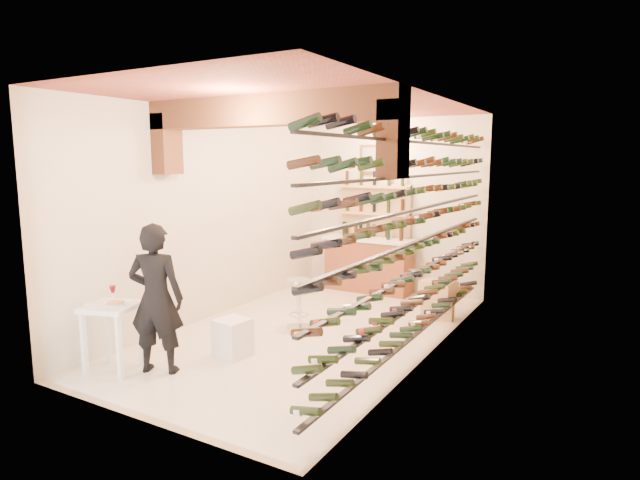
# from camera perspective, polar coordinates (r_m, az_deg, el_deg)

# --- Properties ---
(ground) EXTENTS (6.00, 6.00, 0.00)m
(ground) POSITION_cam_1_polar(r_m,az_deg,el_deg) (7.66, -1.14, -9.95)
(ground) COLOR beige
(ground) RESTS_ON ground
(room_shell) EXTENTS (3.52, 6.02, 3.21)m
(room_shell) POSITION_cam_1_polar(r_m,az_deg,el_deg) (7.04, -2.30, 7.07)
(room_shell) COLOR beige
(room_shell) RESTS_ON ground
(wine_rack) EXTENTS (0.32, 5.70, 2.56)m
(wine_rack) POSITION_cam_1_polar(r_m,az_deg,el_deg) (6.66, 10.17, 0.79)
(wine_rack) COLOR black
(wine_rack) RESTS_ON ground
(back_counter) EXTENTS (1.70, 0.62, 1.29)m
(back_counter) POSITION_cam_1_polar(r_m,az_deg,el_deg) (9.93, 5.29, -2.48)
(back_counter) COLOR brown
(back_counter) RESTS_ON ground
(back_shelving) EXTENTS (1.40, 0.31, 2.73)m
(back_shelving) POSITION_cam_1_polar(r_m,az_deg,el_deg) (10.05, 5.91, 1.31)
(back_shelving) COLOR tan
(back_shelving) RESTS_ON ground
(tasting_table) EXTENTS (0.69, 0.69, 0.97)m
(tasting_table) POSITION_cam_1_polar(r_m,az_deg,el_deg) (6.61, -21.54, -7.69)
(tasting_table) COLOR white
(tasting_table) RESTS_ON ground
(white_stool) EXTENTS (0.42, 0.42, 0.47)m
(white_stool) POSITION_cam_1_polar(r_m,az_deg,el_deg) (6.82, -9.41, -10.36)
(white_stool) COLOR white
(white_stool) RESTS_ON ground
(person) EXTENTS (0.75, 0.64, 1.75)m
(person) POSITION_cam_1_polar(r_m,az_deg,el_deg) (6.36, -17.28, -6.06)
(person) COLOR black
(person) RESTS_ON ground
(chrome_barstool) EXTENTS (0.38, 0.38, 0.73)m
(chrome_barstool) POSITION_cam_1_polar(r_m,az_deg,el_deg) (7.73, -2.30, -6.50)
(chrome_barstool) COLOR silver
(chrome_barstool) RESTS_ON ground
(crate_lower) EXTENTS (0.52, 0.40, 0.29)m
(crate_lower) POSITION_cam_1_polar(r_m,az_deg,el_deg) (8.50, 12.59, -7.27)
(crate_lower) COLOR tan
(crate_lower) RESTS_ON ground
(crate_upper) EXTENTS (0.57, 0.45, 0.30)m
(crate_upper) POSITION_cam_1_polar(r_m,az_deg,el_deg) (8.43, 12.66, -5.35)
(crate_upper) COLOR tan
(crate_upper) RESTS_ON crate_lower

